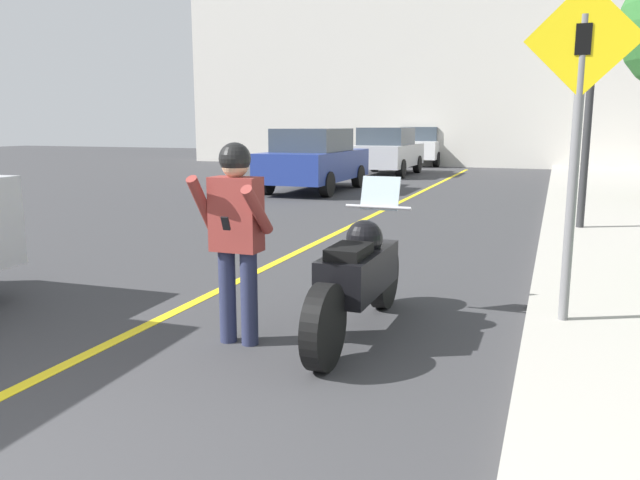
% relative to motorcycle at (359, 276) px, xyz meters
% --- Properties ---
extents(road_center_line, '(0.12, 36.00, 0.01)m').
position_rel_motorcycle_xyz_m(road_center_line, '(-1.85, 2.61, -0.51)').
color(road_center_line, yellow).
rests_on(road_center_line, ground).
extents(building_backdrop, '(28.00, 1.20, 7.61)m').
position_rel_motorcycle_xyz_m(building_backdrop, '(-1.25, 22.61, 3.29)').
color(building_backdrop, beige).
rests_on(building_backdrop, ground).
extents(motorcycle, '(0.62, 2.35, 1.31)m').
position_rel_motorcycle_xyz_m(motorcycle, '(0.00, 0.00, 0.00)').
color(motorcycle, black).
rests_on(motorcycle, ground).
extents(person_biker, '(0.59, 0.46, 1.65)m').
position_rel_motorcycle_xyz_m(person_biker, '(-0.86, -0.59, 0.49)').
color(person_biker, '#282D4C').
rests_on(person_biker, ground).
extents(crossing_sign, '(0.91, 0.08, 2.76)m').
position_rel_motorcycle_xyz_m(crossing_sign, '(1.65, 0.57, 1.29)').
color(crossing_sign, slate).
rests_on(crossing_sign, sidewalk_curb).
extents(traffic_light, '(0.26, 0.30, 3.59)m').
position_rel_motorcycle_xyz_m(traffic_light, '(1.94, 5.88, 2.13)').
color(traffic_light, '#2D2D30').
rests_on(traffic_light, sidewalk_curb).
extents(parked_car_blue, '(1.88, 4.20, 1.68)m').
position_rel_motorcycle_xyz_m(parked_car_blue, '(-4.63, 10.85, 0.34)').
color(parked_car_blue, black).
rests_on(parked_car_blue, ground).
extents(parked_car_silver, '(1.88, 4.20, 1.68)m').
position_rel_motorcycle_xyz_m(parked_car_silver, '(-4.20, 16.95, 0.34)').
color(parked_car_silver, black).
rests_on(parked_car_silver, ground).
extents(parked_car_white, '(1.88, 4.20, 1.68)m').
position_rel_motorcycle_xyz_m(parked_car_white, '(-4.12, 23.08, 0.34)').
color(parked_car_white, black).
rests_on(parked_car_white, ground).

